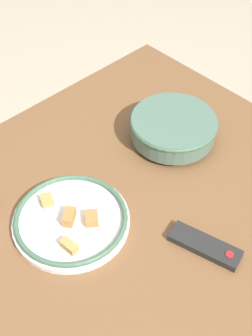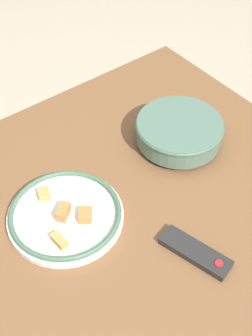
{
  "view_description": "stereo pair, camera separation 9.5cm",
  "coord_description": "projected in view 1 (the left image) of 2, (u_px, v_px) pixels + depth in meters",
  "views": [
    {
      "loc": [
        0.59,
        0.59,
        1.76
      ],
      "look_at": [
        -0.04,
        -0.07,
        0.78
      ],
      "focal_mm": 50.0,
      "sensor_mm": 36.0,
      "label": 1
    },
    {
      "loc": [
        0.52,
        0.65,
        1.76
      ],
      "look_at": [
        -0.04,
        -0.07,
        0.78
      ],
      "focal_mm": 50.0,
      "sensor_mm": 36.0,
      "label": 2
    }
  ],
  "objects": [
    {
      "name": "food_plate",
      "position": [
        71.0,
        220.0,
        1.24
      ],
      "size": [
        0.31,
        0.31,
        0.05
      ],
      "color": "white",
      "rests_on": "dining_table"
    },
    {
      "name": "ground_plane",
      "position": [
        132.0,
        317.0,
        1.86
      ],
      "size": [
        8.0,
        8.0,
        0.0
      ],
      "primitive_type": "plane",
      "color": "#B7A88E"
    },
    {
      "name": "noodle_bowl",
      "position": [
        173.0,
        127.0,
        1.44
      ],
      "size": [
        0.27,
        0.27,
        0.08
      ],
      "color": "#4C6B5B",
      "rests_on": "dining_table"
    },
    {
      "name": "tv_remote",
      "position": [
        205.0,
        246.0,
        1.19
      ],
      "size": [
        0.11,
        0.2,
        0.02
      ],
      "rotation": [
        0.0,
        0.0,
        0.27
      ],
      "color": "black",
      "rests_on": "dining_table"
    },
    {
      "name": "dining_table",
      "position": [
        134.0,
        216.0,
        1.37
      ],
      "size": [
        1.17,
        1.06,
        0.74
      ],
      "color": "brown",
      "rests_on": "ground_plane"
    }
  ]
}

